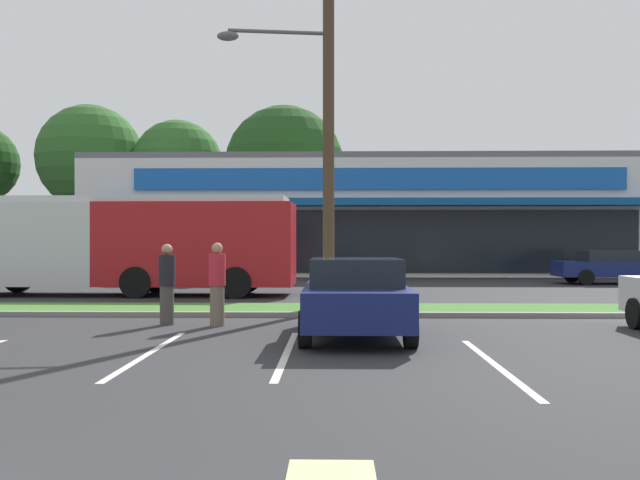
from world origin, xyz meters
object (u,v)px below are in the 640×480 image
car_1 (613,266)px  car_5 (356,297)px  city_bus (121,242)px  utility_pole (323,105)px  car_0 (187,266)px  pedestrian_mid (217,284)px  pedestrian_by_pole (167,284)px

car_1 → car_5: size_ratio=1.12×
city_bus → utility_pole: bearing=145.3°
car_5 → car_0: bearing=23.1°
car_0 → car_1: bearing=-177.3°
utility_pole → pedestrian_mid: bearing=-124.0°
pedestrian_by_pole → car_5: bearing=4.4°
car_0 → car_5: 16.47m
car_1 → pedestrian_by_pole: size_ratio=2.71×
car_0 → pedestrian_by_pole: pedestrian_by_pole is taller
utility_pole → pedestrian_mid: size_ratio=5.62×
utility_pole → car_5: utility_pole is taller
car_0 → car_5: bearing=113.1°
city_bus → pedestrian_mid: (4.62, -8.11, -0.87)m
pedestrian_by_pole → utility_pole: bearing=71.9°
car_1 → pedestrian_by_pole: bearing=-137.1°
car_5 → pedestrian_by_pole: bearing=65.2°
utility_pole → pedestrian_mid: utility_pole is taller
pedestrian_by_pole → pedestrian_mid: bearing=19.4°
car_0 → pedestrian_mid: (3.57, -13.48, 0.12)m
city_bus → car_0: size_ratio=2.49×
city_bus → car_0: bearing=-100.4°
utility_pole → city_bus: 9.10m
city_bus → car_1: bearing=-161.0°
car_1 → pedestrian_by_pole: (-15.21, -14.12, 0.15)m
pedestrian_by_pole → pedestrian_mid: 1.14m
car_1 → car_5: car_5 is taller
car_0 → pedestrian_mid: 13.95m
pedestrian_by_pole → pedestrian_mid: size_ratio=0.98×
car_0 → pedestrian_by_pole: bearing=100.4°
car_5 → pedestrian_mid: size_ratio=2.38×
utility_pole → car_0: (-5.77, 10.22, -4.58)m
car_0 → pedestrian_by_pole: size_ratio=2.66×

